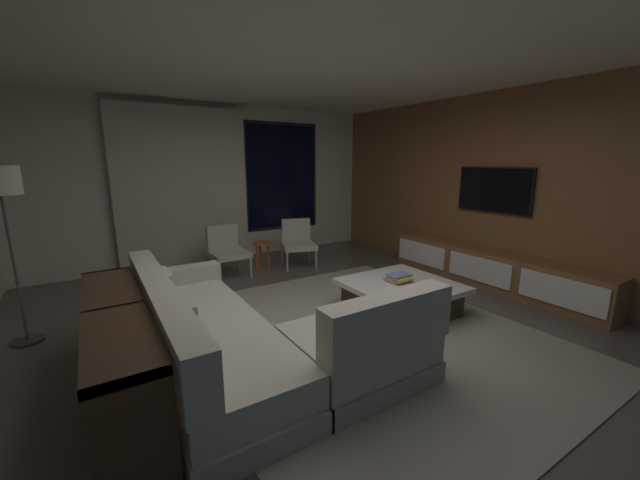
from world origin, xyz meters
TOP-DOWN VIEW (x-y plane):
  - floor at (0.00, 0.00)m, footprint 9.20×9.20m
  - back_wall_with_window at (-0.06, 3.62)m, footprint 6.60×0.30m
  - media_wall at (3.06, 0.00)m, footprint 0.12×7.80m
  - ceiling at (0.00, 0.00)m, footprint 8.20×8.20m
  - area_rug at (0.35, -0.10)m, footprint 3.20×3.80m
  - sectional_couch at (-0.91, -0.09)m, footprint 1.98×2.50m
  - coffee_table at (1.08, 0.10)m, footprint 1.16×1.16m
  - book_stack_on_coffee_table at (1.09, 0.16)m, footprint 0.28×0.24m
  - accent_chair_near_window at (1.02, 2.49)m, footprint 0.69×0.70m
  - accent_chair_by_curtain at (-0.18, 2.58)m, footprint 0.57×0.59m
  - side_stool at (0.40, 2.56)m, footprint 0.32×0.32m
  - media_console at (2.77, 0.05)m, footprint 0.46×3.10m
  - mounted_tv at (2.95, 0.25)m, footprint 0.05×1.09m
  - console_table_behind_couch at (-1.82, 0.04)m, footprint 0.40×2.10m
  - standing_lamp at (-2.55, 1.55)m, footprint 0.34×0.34m

SIDE VIEW (x-z plane):
  - floor at x=0.00m, z-range 0.00..0.00m
  - area_rug at x=0.35m, z-range 0.00..0.01m
  - coffee_table at x=1.08m, z-range 0.01..0.37m
  - media_console at x=2.77m, z-range -0.01..0.51m
  - sectional_couch at x=-0.91m, z-range -0.12..0.70m
  - side_stool at x=0.40m, z-range 0.14..0.60m
  - book_stack_on_coffee_table at x=1.09m, z-range 0.36..0.45m
  - console_table_behind_couch at x=-1.82m, z-range 0.05..0.79m
  - accent_chair_near_window at x=1.02m, z-range 0.04..0.82m
  - accent_chair_by_curtain at x=-0.18m, z-range 0.04..0.82m
  - back_wall_with_window at x=-0.06m, z-range -0.01..2.69m
  - media_wall at x=3.06m, z-range 0.00..2.70m
  - mounted_tv at x=2.95m, z-range 1.03..1.67m
  - standing_lamp at x=-2.55m, z-range 0.61..2.32m
  - ceiling at x=0.00m, z-range 2.70..2.70m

